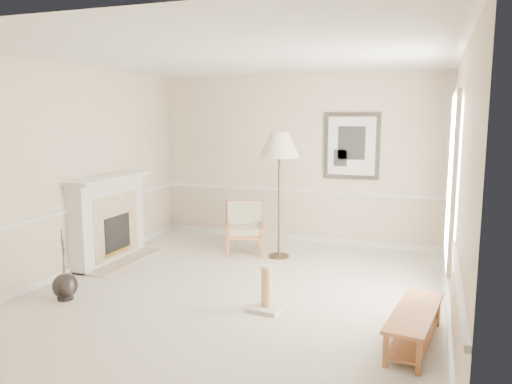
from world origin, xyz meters
TOP-DOWN VIEW (x-y plane):
  - ground at (0.00, 0.00)m, footprint 5.50×5.50m
  - room at (0.14, 0.08)m, footprint 5.04×5.54m
  - fireplace at (-2.34, 0.60)m, footprint 0.64×1.64m
  - floor_vase at (-1.87, -0.96)m, footprint 0.30×0.30m
  - armchair at (-0.61, 1.82)m, footprint 0.81×0.84m
  - floor_lamp at (0.03, 1.65)m, footprint 0.76×0.76m
  - bench at (2.15, -0.81)m, footprint 0.54×1.27m
  - scratching_post at (0.52, -0.44)m, footprint 0.40×0.40m

SIDE VIEW (x-z plane):
  - ground at x=0.00m, z-range 0.00..0.00m
  - floor_vase at x=-1.87m, z-range -0.28..0.60m
  - scratching_post at x=0.52m, z-range -0.10..0.43m
  - bench at x=2.15m, z-range 0.06..0.41m
  - armchair at x=-0.61m, z-range 0.03..0.84m
  - fireplace at x=-2.34m, z-range -0.01..1.30m
  - floor_lamp at x=0.03m, z-range 0.73..2.69m
  - room at x=0.14m, z-range 0.41..3.33m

